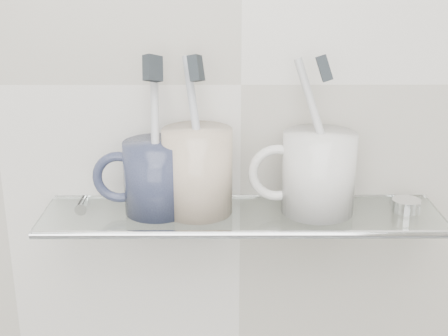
{
  "coord_description": "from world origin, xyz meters",
  "views": [
    {
      "loc": [
        -0.02,
        0.32,
        1.41
      ],
      "look_at": [
        -0.02,
        1.04,
        1.16
      ],
      "focal_mm": 50.0,
      "sensor_mm": 36.0,
      "label": 1
    }
  ],
  "objects_px": {
    "mug_center": "(198,171)",
    "mug_right": "(319,173)",
    "mug_left": "(157,177)",
    "shelf_glass": "(242,215)"
  },
  "relations": [
    {
      "from": "mug_center",
      "to": "mug_right",
      "type": "xyz_separation_m",
      "value": [
        0.15,
        0.0,
        -0.0
      ]
    },
    {
      "from": "mug_left",
      "to": "mug_right",
      "type": "relative_size",
      "value": 0.89
    },
    {
      "from": "shelf_glass",
      "to": "mug_right",
      "type": "distance_m",
      "value": 0.11
    },
    {
      "from": "shelf_glass",
      "to": "mug_right",
      "type": "bearing_deg",
      "value": 3.0
    },
    {
      "from": "shelf_glass",
      "to": "mug_center",
      "type": "xyz_separation_m",
      "value": [
        -0.05,
        0.0,
        0.06
      ]
    },
    {
      "from": "mug_left",
      "to": "mug_center",
      "type": "distance_m",
      "value": 0.05
    },
    {
      "from": "mug_left",
      "to": "mug_right",
      "type": "height_order",
      "value": "mug_right"
    },
    {
      "from": "mug_left",
      "to": "mug_center",
      "type": "relative_size",
      "value": 0.85
    },
    {
      "from": "mug_left",
      "to": "mug_center",
      "type": "xyz_separation_m",
      "value": [
        0.05,
        0.0,
        0.01
      ]
    },
    {
      "from": "mug_left",
      "to": "mug_right",
      "type": "bearing_deg",
      "value": 0.06
    }
  ]
}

